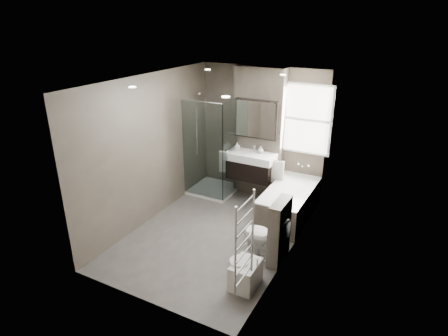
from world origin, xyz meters
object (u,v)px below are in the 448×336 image
Objects in this scene: bathtub at (289,202)px; toilet at (263,237)px; vanity at (251,165)px; bidet at (245,274)px.

toilet reaches higher than bathtub.
bidet is (1.01, -2.45, -0.55)m from vanity.
toilet is 0.77m from bidet.
toilet is (0.97, -1.69, -0.39)m from vanity.
vanity is 1.36× the size of toilet.
vanity is 1.07m from bathtub.
toilet is at bearing 93.39° from bidet.
vanity reaches higher than toilet.
vanity is at bearing -140.28° from toilet.
vanity is at bearing 160.63° from bathtub.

